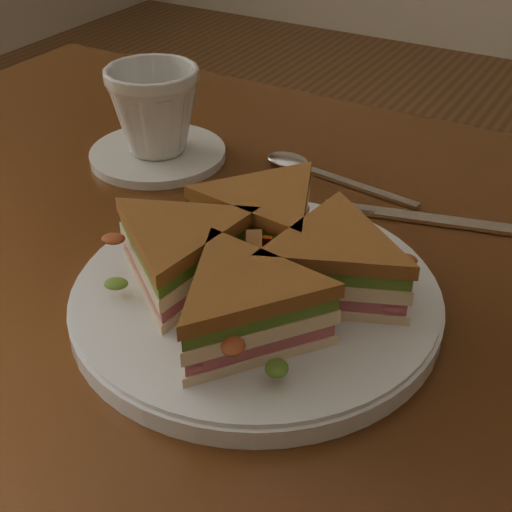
# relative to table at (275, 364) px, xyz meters

# --- Properties ---
(table) EXTENTS (1.20, 0.80, 0.75)m
(table) POSITION_rel_table_xyz_m (0.00, 0.00, 0.00)
(table) COLOR #391D0D
(table) RESTS_ON ground
(plate) EXTENTS (0.30, 0.30, 0.02)m
(plate) POSITION_rel_table_xyz_m (0.00, -0.04, 0.11)
(plate) COLOR silver
(plate) RESTS_ON table
(sandwich_wedges) EXTENTS (0.29, 0.29, 0.06)m
(sandwich_wedges) POSITION_rel_table_xyz_m (0.00, -0.04, 0.14)
(sandwich_wedges) COLOR #F9E0B8
(sandwich_wedges) RESTS_ON plate
(crisps_mound) EXTENTS (0.09, 0.09, 0.05)m
(crisps_mound) POSITION_rel_table_xyz_m (0.00, -0.04, 0.14)
(crisps_mound) COLOR #CD571A
(crisps_mound) RESTS_ON plate
(spoon) EXTENTS (0.18, 0.04, 0.01)m
(spoon) POSITION_rel_table_xyz_m (-0.07, 0.19, 0.10)
(spoon) COLOR silver
(spoon) RESTS_ON table
(knife) EXTENTS (0.21, 0.07, 0.00)m
(knife) POSITION_rel_table_xyz_m (0.08, 0.16, 0.10)
(knife) COLOR silver
(knife) RESTS_ON table
(saucer) EXTENTS (0.15, 0.15, 0.01)m
(saucer) POSITION_rel_table_xyz_m (-0.23, 0.14, 0.10)
(saucer) COLOR silver
(saucer) RESTS_ON table
(coffee_cup) EXTENTS (0.12, 0.12, 0.09)m
(coffee_cup) POSITION_rel_table_xyz_m (-0.23, 0.14, 0.16)
(coffee_cup) COLOR silver
(coffee_cup) RESTS_ON saucer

